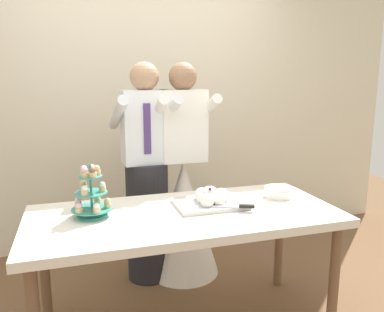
{
  "coord_description": "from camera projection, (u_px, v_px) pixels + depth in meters",
  "views": [
    {
      "loc": [
        -0.59,
        -2.06,
        1.54
      ],
      "look_at": [
        0.09,
        0.15,
        1.07
      ],
      "focal_mm": 36.11,
      "sensor_mm": 36.0,
      "label": 1
    }
  ],
  "objects": [
    {
      "name": "plate_stack",
      "position": [
        278.0,
        192.0,
        2.54
      ],
      "size": [
        0.19,
        0.19,
        0.07
      ],
      "color": "white",
      "rests_on": "dessert_table"
    },
    {
      "name": "rear_wall",
      "position": [
        140.0,
        89.0,
        3.51
      ],
      "size": [
        5.2,
        0.1,
        2.9
      ],
      "primitive_type": "cube",
      "color": "beige",
      "rests_on": "ground_plane"
    },
    {
      "name": "dessert_table",
      "position": [
        185.0,
        224.0,
        2.27
      ],
      "size": [
        1.8,
        0.8,
        0.78
      ],
      "color": "silver",
      "rests_on": "ground_plane"
    },
    {
      "name": "main_cake_tray",
      "position": [
        210.0,
        199.0,
        2.36
      ],
      "size": [
        0.43,
        0.36,
        0.13
      ],
      "color": "silver",
      "rests_on": "dessert_table"
    },
    {
      "name": "person_groom",
      "position": [
        147.0,
        185.0,
        2.92
      ],
      "size": [
        0.48,
        0.51,
        1.66
      ],
      "color": "#232328",
      "rests_on": "ground_plane"
    },
    {
      "name": "person_bride",
      "position": [
        183.0,
        203.0,
        3.03
      ],
      "size": [
        0.56,
        0.56,
        1.66
      ],
      "color": "white",
      "rests_on": "ground_plane"
    },
    {
      "name": "cupcake_stand",
      "position": [
        91.0,
        195.0,
        2.16
      ],
      "size": [
        0.23,
        0.23,
        0.31
      ],
      "color": "teal",
      "rests_on": "dessert_table"
    }
  ]
}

